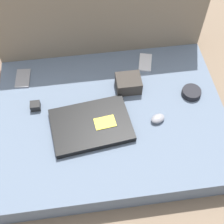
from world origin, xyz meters
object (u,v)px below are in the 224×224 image
object	(u,v)px
phone_silver	(23,78)
camera_pouch	(128,83)
charger_brick	(35,106)
computer_mouse	(158,119)
laptop	(91,125)
phone_black	(145,62)
speaker_puck	(191,92)

from	to	relation	value
phone_silver	camera_pouch	bearing A→B (deg)	-9.63
camera_pouch	charger_brick	distance (m)	0.44
computer_mouse	camera_pouch	bearing A→B (deg)	94.23
laptop	phone_silver	world-z (taller)	laptop
laptop	computer_mouse	size ratio (longest dim) A/B	4.80
phone_black	camera_pouch	xyz separation A→B (m)	(-0.11, -0.15, 0.03)
phone_silver	phone_black	bearing A→B (deg)	6.39
camera_pouch	computer_mouse	bearing A→B (deg)	-63.62
computer_mouse	charger_brick	bearing A→B (deg)	143.20
phone_black	camera_pouch	world-z (taller)	camera_pouch
phone_black	phone_silver	bearing A→B (deg)	-163.42
speaker_puck	computer_mouse	bearing A→B (deg)	-146.81
charger_brick	speaker_puck	bearing A→B (deg)	-1.36
computer_mouse	laptop	bearing A→B (deg)	156.76
speaker_puck	camera_pouch	distance (m)	0.30
phone_silver	phone_black	distance (m)	0.61
computer_mouse	camera_pouch	size ratio (longest dim) A/B	0.66
phone_silver	charger_brick	world-z (taller)	charger_brick
computer_mouse	charger_brick	size ratio (longest dim) A/B	1.74
computer_mouse	speaker_puck	distance (m)	0.22
computer_mouse	phone_black	bearing A→B (deg)	65.74
speaker_puck	phone_silver	world-z (taller)	speaker_puck
speaker_puck	phone_black	world-z (taller)	speaker_puck
speaker_puck	phone_silver	size ratio (longest dim) A/B	0.76
speaker_puck	camera_pouch	world-z (taller)	camera_pouch
laptop	phone_silver	size ratio (longest dim) A/B	3.07
computer_mouse	phone_black	size ratio (longest dim) A/B	0.60
laptop	computer_mouse	bearing A→B (deg)	-7.94
phone_silver	charger_brick	distance (m)	0.20
speaker_puck	camera_pouch	bearing A→B (deg)	164.93
camera_pouch	speaker_puck	bearing A→B (deg)	-15.07
phone_silver	camera_pouch	xyz separation A→B (m)	(0.50, -0.12, 0.03)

